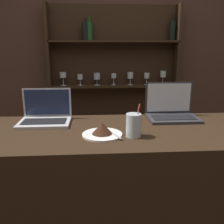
{
  "coord_description": "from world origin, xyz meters",
  "views": [
    {
      "loc": [
        -0.23,
        -1.06,
        1.45
      ],
      "look_at": [
        -0.13,
        0.37,
        1.08
      ],
      "focal_mm": 40.0,
      "sensor_mm": 36.0,
      "label": 1
    }
  ],
  "objects_px": {
    "laptop_near": "(46,116)",
    "water_glass": "(134,125)",
    "cake_plate": "(102,131)",
    "laptop_far": "(171,111)"
  },
  "relations": [
    {
      "from": "laptop_far",
      "to": "laptop_near",
      "type": "bearing_deg",
      "value": -177.39
    },
    {
      "from": "laptop_far",
      "to": "water_glass",
      "type": "relative_size",
      "value": 1.83
    },
    {
      "from": "laptop_near",
      "to": "cake_plate",
      "type": "bearing_deg",
      "value": -38.14
    },
    {
      "from": "laptop_near",
      "to": "water_glass",
      "type": "distance_m",
      "value": 0.61
    },
    {
      "from": "laptop_far",
      "to": "cake_plate",
      "type": "height_order",
      "value": "laptop_far"
    },
    {
      "from": "laptop_far",
      "to": "water_glass",
      "type": "height_order",
      "value": "laptop_far"
    },
    {
      "from": "cake_plate",
      "to": "water_glass",
      "type": "bearing_deg",
      "value": -9.29
    },
    {
      "from": "laptop_near",
      "to": "cake_plate",
      "type": "distance_m",
      "value": 0.46
    },
    {
      "from": "water_glass",
      "to": "cake_plate",
      "type": "bearing_deg",
      "value": 170.71
    },
    {
      "from": "laptop_near",
      "to": "water_glass",
      "type": "relative_size",
      "value": 1.76
    }
  ]
}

